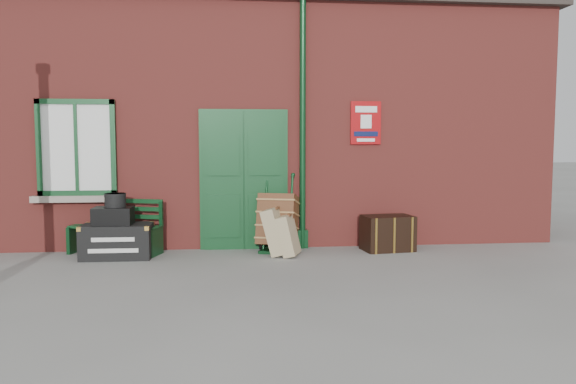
{
  "coord_description": "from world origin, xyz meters",
  "views": [
    {
      "loc": [
        -0.53,
        -7.6,
        1.72
      ],
      "look_at": [
        0.33,
        0.6,
        1.0
      ],
      "focal_mm": 35.0,
      "sensor_mm": 36.0,
      "label": 1
    }
  ],
  "objects": [
    {
      "name": "hatbox",
      "position": [
        -2.23,
        0.96,
        0.87
      ],
      "size": [
        0.31,
        0.31,
        0.2
      ],
      "primitive_type": "cylinder",
      "rotation": [
        0.0,
        0.0,
        -0.02
      ],
      "color": "black",
      "rests_on": "strongbox"
    },
    {
      "name": "suitcase_front",
      "position": [
        0.35,
        0.81,
        0.32
      ],
      "size": [
        0.45,
        0.53,
        0.63
      ],
      "primitive_type": "cube",
      "rotation": [
        0.0,
        -0.23,
        -0.34
      ],
      "color": "tan",
      "rests_on": "ground"
    },
    {
      "name": "suitcase_back",
      "position": [
        0.17,
        0.91,
        0.37
      ],
      "size": [
        0.53,
        0.6,
        0.74
      ],
      "primitive_type": "cube",
      "rotation": [
        0.0,
        -0.27,
        -0.34
      ],
      "color": "tan",
      "rests_on": "ground"
    },
    {
      "name": "strongbox",
      "position": [
        -2.26,
        0.93,
        0.64
      ],
      "size": [
        0.57,
        0.42,
        0.26
      ],
      "primitive_type": "cube",
      "rotation": [
        0.0,
        0.0,
        -0.02
      ],
      "color": "black",
      "rests_on": "houdini_trunk"
    },
    {
      "name": "ground",
      "position": [
        0.0,
        0.0,
        0.0
      ],
      "size": [
        80.0,
        80.0,
        0.0
      ],
      "primitive_type": "plane",
      "color": "gray",
      "rests_on": "ground"
    },
    {
      "name": "dark_trunk",
      "position": [
        1.98,
        1.08,
        0.28
      ],
      "size": [
        0.84,
        0.61,
        0.56
      ],
      "primitive_type": "cube",
      "rotation": [
        0.0,
        0.0,
        0.13
      ],
      "color": "black",
      "rests_on": "ground"
    },
    {
      "name": "porter_trolley",
      "position": [
        0.23,
        1.23,
        0.47
      ],
      "size": [
        0.76,
        0.79,
        1.22
      ],
      "rotation": [
        0.0,
        0.0,
        -0.32
      ],
      "color": "#0C3217",
      "rests_on": "ground"
    },
    {
      "name": "houdini_trunk",
      "position": [
        -2.21,
        0.93,
        0.26
      ],
      "size": [
        1.03,
        0.58,
        0.51
      ],
      "primitive_type": "cube",
      "rotation": [
        0.0,
        0.0,
        -0.02
      ],
      "color": "black",
      "rests_on": "ground"
    },
    {
      "name": "station_building",
      "position": [
        -0.0,
        3.49,
        2.16
      ],
      "size": [
        10.3,
        4.3,
        4.36
      ],
      "color": "#9A3831",
      "rests_on": "ground"
    },
    {
      "name": "bench",
      "position": [
        -2.29,
        1.32,
        0.44
      ],
      "size": [
        1.48,
        0.84,
        0.88
      ],
      "rotation": [
        0.0,
        0.0,
        -0.3
      ],
      "color": "#0F3A1B",
      "rests_on": "ground"
    }
  ]
}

